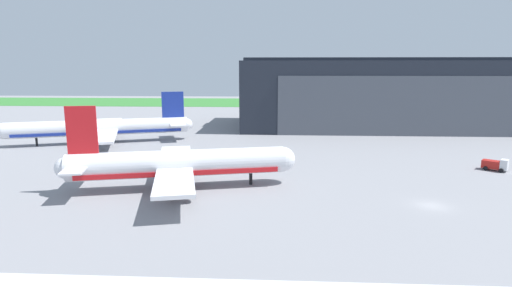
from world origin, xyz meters
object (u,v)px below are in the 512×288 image
maintenance_hangar (385,94)px  airliner_near_right (180,164)px  airliner_far_left (100,128)px  baggage_tug (495,165)px

maintenance_hangar → airliner_near_right: size_ratio=2.48×
airliner_far_left → baggage_tug: bearing=-15.6°
maintenance_hangar → airliner_near_right: (-51.48, -74.38, -6.90)m
maintenance_hangar → airliner_far_left: size_ratio=2.02×
airliner_far_left → airliner_near_right: 49.81m
airliner_near_right → maintenance_hangar: bearing=55.3°
maintenance_hangar → airliner_far_left: maintenance_hangar is taller
airliner_far_left → airliner_near_right: bearing=-52.1°
airliner_near_right → baggage_tug: airliner_near_right is taller
airliner_far_left → baggage_tug: (88.58, -24.65, -2.77)m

